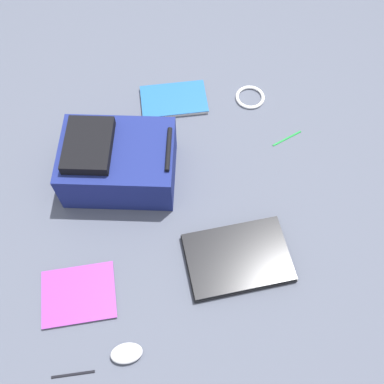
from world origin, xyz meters
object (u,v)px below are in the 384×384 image
(book_blue, at_px, (79,294))
(pen_black, at_px, (73,374))
(cable_coil, at_px, (250,97))
(computer_mouse, at_px, (127,353))
(pen_blue, at_px, (287,138))
(laptop, at_px, (238,258))
(book_comic, at_px, (173,100))
(backpack, at_px, (117,162))

(book_blue, relative_size, pen_black, 1.90)
(book_blue, relative_size, cable_coil, 2.06)
(computer_mouse, xyz_separation_m, pen_blue, (-0.66, 0.73, -0.01))
(computer_mouse, relative_size, cable_coil, 0.82)
(laptop, bearing_deg, pen_blue, 144.05)
(book_comic, relative_size, pen_black, 2.15)
(laptop, distance_m, pen_black, 0.63)
(backpack, relative_size, computer_mouse, 4.59)
(cable_coil, xyz_separation_m, pen_blue, (0.23, 0.09, -0.00))
(pen_black, bearing_deg, laptop, 113.15)
(backpack, bearing_deg, computer_mouse, -6.37)
(backpack, xyz_separation_m, computer_mouse, (0.64, -0.07, -0.08))
(cable_coil, bearing_deg, book_comic, -99.29)
(book_comic, bearing_deg, pen_black, -27.38)
(laptop, xyz_separation_m, cable_coil, (-0.67, 0.23, -0.01))
(backpack, distance_m, book_blue, 0.47)
(backpack, relative_size, cable_coil, 3.77)
(laptop, distance_m, book_comic, 0.72)
(book_blue, xyz_separation_m, computer_mouse, (0.22, 0.13, 0.01))
(backpack, distance_m, pen_blue, 0.67)
(cable_coil, bearing_deg, laptop, -19.30)
(book_blue, height_order, pen_blue, book_blue)
(cable_coil, xyz_separation_m, pen_black, (0.91, -0.81, -0.00))
(book_comic, height_order, computer_mouse, computer_mouse)
(book_blue, distance_m, pen_blue, 0.97)
(backpack, height_order, computer_mouse, backpack)
(backpack, bearing_deg, cable_coil, 113.85)
(backpack, relative_size, book_blue, 1.83)
(book_blue, distance_m, computer_mouse, 0.25)
(backpack, xyz_separation_m, cable_coil, (-0.25, 0.57, -0.09))
(backpack, distance_m, computer_mouse, 0.65)
(laptop, relative_size, pen_blue, 2.60)
(backpack, bearing_deg, laptop, 39.37)
(book_comic, height_order, pen_black, book_comic)
(laptop, bearing_deg, computer_mouse, -61.36)
(laptop, relative_size, book_blue, 1.41)
(backpack, height_order, pen_black, backpack)
(book_comic, bearing_deg, pen_blue, 55.13)
(computer_mouse, height_order, cable_coil, computer_mouse)
(pen_black, bearing_deg, book_blue, 170.21)
(laptop, height_order, book_blue, laptop)
(book_comic, relative_size, cable_coil, 2.33)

